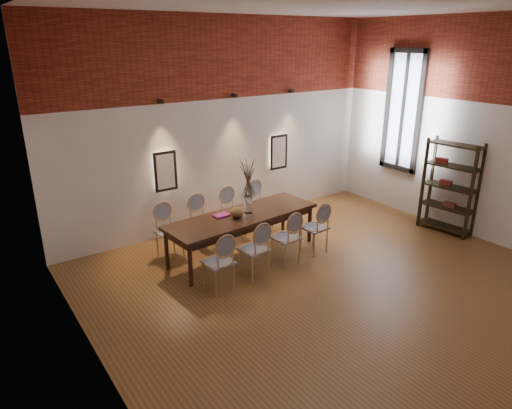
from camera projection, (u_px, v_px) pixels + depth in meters
floor at (348, 294)px, 6.80m from camera, size 7.00×7.00×0.02m
wall_back at (222, 125)px, 8.84m from camera, size 7.00×0.10×4.00m
wall_left at (90, 220)px, 4.20m from camera, size 0.10×7.00×4.00m
wall_right at (499, 133)px, 8.02m from camera, size 0.10×7.00×4.00m
brick_band_back at (222, 57)px, 8.36m from camera, size 7.00×0.02×1.50m
brick_band_left at (80, 79)px, 3.81m from camera, size 0.02×7.00×1.50m
brick_band_right at (511, 59)px, 7.55m from camera, size 0.02×7.00×1.50m
niche_left at (165, 171)px, 8.31m from camera, size 0.36×0.06×0.66m
niche_right at (278, 152)px, 9.71m from camera, size 0.36×0.06×0.66m
spot_fixture_left at (161, 102)px, 7.85m from camera, size 0.08×0.10×0.08m
spot_fixture_mid at (234, 96)px, 8.66m from camera, size 0.08×0.10×0.08m
spot_fixture_right at (291, 91)px, 9.42m from camera, size 0.08×0.10×0.08m
window_glass at (404, 111)px, 9.46m from camera, size 0.02×0.78×2.38m
window_frame at (403, 111)px, 9.45m from camera, size 0.08×0.90×2.50m
window_mullion at (403, 111)px, 9.45m from camera, size 0.06×0.06×2.40m
dining_table at (243, 235)px, 7.90m from camera, size 2.80×1.10×0.75m
chair_near_a at (218, 262)px, 6.73m from camera, size 0.47×0.47×0.94m
chair_near_b at (254, 249)px, 7.14m from camera, size 0.47×0.47×0.94m
chair_near_c at (286, 238)px, 7.55m from camera, size 0.47×0.47×0.94m
chair_near_d at (314, 227)px, 7.96m from camera, size 0.47×0.47×0.94m
chair_far_a at (169, 232)px, 7.77m from camera, size 0.47×0.47×0.94m
chair_far_b at (203, 222)px, 8.18m from camera, size 0.47×0.47×0.94m
chair_far_c at (233, 213)px, 8.59m from camera, size 0.47×0.47×0.94m
chair_far_d at (261, 205)px, 9.00m from camera, size 0.47×0.47×0.94m
vase at (248, 205)px, 7.79m from camera, size 0.14×0.14×0.30m
dried_branches at (248, 179)px, 7.64m from camera, size 0.50×0.50×0.70m
bowl at (237, 213)px, 7.60m from camera, size 0.24×0.24×0.18m
book at (221, 215)px, 7.69m from camera, size 0.27×0.20×0.03m
shelving_rack at (450, 187)px, 8.72m from camera, size 0.50×1.04×1.80m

